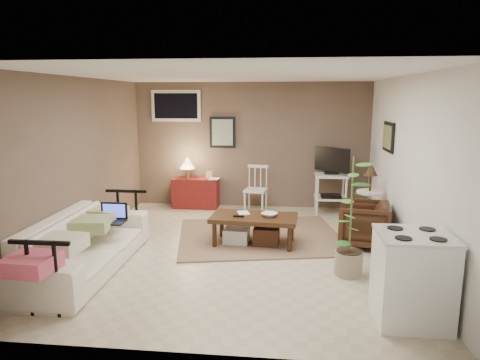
# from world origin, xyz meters

# --- Properties ---
(floor) EXTENTS (5.00, 5.00, 0.00)m
(floor) POSITION_xyz_m (0.00, 0.00, 0.00)
(floor) COLOR #C1B293
(floor) RESTS_ON ground
(art_back) EXTENTS (0.50, 0.03, 0.60)m
(art_back) POSITION_xyz_m (-0.55, 2.48, 1.45)
(art_back) COLOR black
(art_right) EXTENTS (0.03, 0.60, 0.45)m
(art_right) POSITION_xyz_m (2.23, 1.05, 1.52)
(art_right) COLOR black
(window) EXTENTS (0.96, 0.03, 0.60)m
(window) POSITION_xyz_m (-1.45, 2.48, 1.95)
(window) COLOR silver
(rug) EXTENTS (2.78, 2.40, 0.02)m
(rug) POSITION_xyz_m (0.29, 0.61, 0.01)
(rug) COLOR #85664D
(rug) RESTS_ON floor
(coffee_table) EXTENTS (1.27, 0.72, 0.47)m
(coffee_table) POSITION_xyz_m (0.22, 0.23, 0.26)
(coffee_table) COLOR #3D2210
(coffee_table) RESTS_ON floor
(sofa) EXTENTS (0.68, 2.32, 0.91)m
(sofa) POSITION_xyz_m (-1.80, -0.90, 0.45)
(sofa) COLOR white
(sofa) RESTS_ON floor
(sofa_pillows) EXTENTS (0.45, 2.21, 0.16)m
(sofa_pillows) POSITION_xyz_m (-1.74, -1.17, 0.56)
(sofa_pillows) COLOR beige
(sofa_pillows) RESTS_ON sofa
(sofa_end_rails) EXTENTS (0.62, 2.32, 0.78)m
(sofa_end_rails) POSITION_xyz_m (-1.67, -0.90, 0.39)
(sofa_end_rails) COLOR black
(sofa_end_rails) RESTS_ON floor
(laptop) EXTENTS (0.36, 0.26, 0.24)m
(laptop) POSITION_xyz_m (-1.58, -0.50, 0.59)
(laptop) COLOR black
(laptop) RESTS_ON sofa
(red_console) EXTENTS (0.87, 0.39, 1.01)m
(red_console) POSITION_xyz_m (-1.07, 2.27, 0.35)
(red_console) COLOR maroon
(red_console) RESTS_ON floor
(spindle_chair) EXTENTS (0.45, 0.45, 0.86)m
(spindle_chair) POSITION_xyz_m (0.13, 2.11, 0.40)
(spindle_chair) COLOR silver
(spindle_chair) RESTS_ON floor
(tv_stand) EXTENTS (0.58, 0.53, 1.23)m
(tv_stand) POSITION_xyz_m (1.50, 2.10, 0.65)
(tv_stand) COLOR silver
(tv_stand) RESTS_ON floor
(side_table) EXTENTS (0.41, 0.41, 1.10)m
(side_table) POSITION_xyz_m (2.00, 1.05, 0.68)
(side_table) COLOR silver
(side_table) RESTS_ON floor
(armchair) EXTENTS (0.75, 0.78, 0.70)m
(armchair) POSITION_xyz_m (1.80, 0.38, 0.35)
(armchair) COLOR black
(armchair) RESTS_ON floor
(potted_plant) EXTENTS (0.37, 0.37, 1.47)m
(potted_plant) POSITION_xyz_m (1.44, -0.71, 0.78)
(potted_plant) COLOR gray
(potted_plant) RESTS_ON floor
(stove) EXTENTS (0.68, 0.63, 0.88)m
(stove) POSITION_xyz_m (1.87, -1.75, 0.44)
(stove) COLOR white
(stove) RESTS_ON floor
(bowl) EXTENTS (0.22, 0.14, 0.22)m
(bowl) POSITION_xyz_m (0.45, 0.22, 0.55)
(bowl) COLOR #3D2210
(bowl) RESTS_ON coffee_table
(book_table) EXTENTS (0.16, 0.06, 0.22)m
(book_table) POSITION_xyz_m (-0.01, 0.31, 0.55)
(book_table) COLOR #3D2210
(book_table) RESTS_ON coffee_table
(book_console) EXTENTS (0.18, 0.03, 0.24)m
(book_console) POSITION_xyz_m (-0.76, 2.17, 0.70)
(book_console) COLOR #3D2210
(book_console) RESTS_ON red_console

